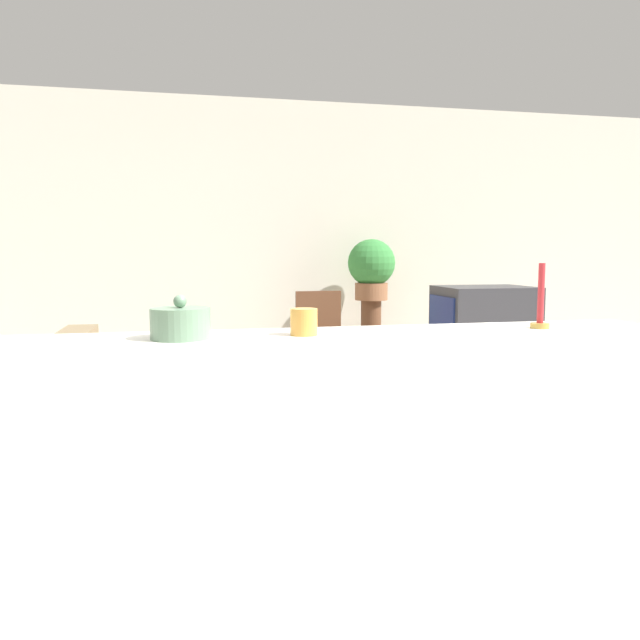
{
  "coord_description": "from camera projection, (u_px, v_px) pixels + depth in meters",
  "views": [
    {
      "loc": [
        -0.49,
        -2.4,
        1.31
      ],
      "look_at": [
        0.43,
        1.73,
        0.85
      ],
      "focal_mm": 35.0,
      "sensor_mm": 36.0,
      "label": 1
    }
  ],
  "objects": [
    {
      "name": "candlestick",
      "position": [
        540.0,
        307.0,
        2.33
      ],
      "size": [
        0.07,
        0.07,
        0.24
      ],
      "color": "#B7933D",
      "rests_on": "foreground_counter"
    },
    {
      "name": "wall_back",
      "position": [
        235.0,
        248.0,
        5.76
      ],
      "size": [
        9.0,
        0.06,
        2.7
      ],
      "color": "beige",
      "rests_on": "ground_plane"
    },
    {
      "name": "tv_stand",
      "position": [
        482.0,
        398.0,
        4.62
      ],
      "size": [
        0.82,
        0.54,
        0.47
      ],
      "color": "brown",
      "rests_on": "ground_plane"
    },
    {
      "name": "television",
      "position": [
        483.0,
        327.0,
        4.56
      ],
      "size": [
        0.67,
        0.51,
        0.6
      ],
      "color": "#333338",
      "rests_on": "tv_stand"
    },
    {
      "name": "decorative_bowl",
      "position": [
        180.0,
        323.0,
        2.05
      ],
      "size": [
        0.2,
        0.2,
        0.15
      ],
      "color": "gray",
      "rests_on": "foreground_counter"
    },
    {
      "name": "couch",
      "position": [
        120.0,
        431.0,
        3.63
      ],
      "size": [
        0.92,
        1.74,
        0.81
      ],
      "color": "#847051",
      "rests_on": "ground_plane"
    },
    {
      "name": "ground_plane",
      "position": [
        310.0,
        571.0,
        2.58
      ],
      "size": [
        14.0,
        14.0,
        0.0
      ],
      "primitive_type": "plane",
      "color": "beige"
    },
    {
      "name": "potted_plant",
      "position": [
        371.0,
        267.0,
        5.67
      ],
      "size": [
        0.43,
        0.43,
        0.55
      ],
      "color": "#8E5B3D",
      "rests_on": "plant_stand"
    },
    {
      "name": "foreground_counter",
      "position": [
        327.0,
        478.0,
        2.22
      ],
      "size": [
        2.59,
        0.44,
        1.03
      ],
      "color": "white",
      "rests_on": "ground_plane"
    },
    {
      "name": "wooden_chair",
      "position": [
        321.0,
        344.0,
        5.31
      ],
      "size": [
        0.44,
        0.44,
        0.98
      ],
      "color": "brown",
      "rests_on": "ground_plane"
    },
    {
      "name": "plant_stand",
      "position": [
        371.0,
        347.0,
        5.75
      ],
      "size": [
        0.19,
        0.19,
        0.88
      ],
      "color": "brown",
      "rests_on": "ground_plane"
    },
    {
      "name": "candle_jar",
      "position": [
        304.0,
        322.0,
        2.14
      ],
      "size": [
        0.09,
        0.09,
        0.09
      ],
      "color": "gold",
      "rests_on": "foreground_counter"
    }
  ]
}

